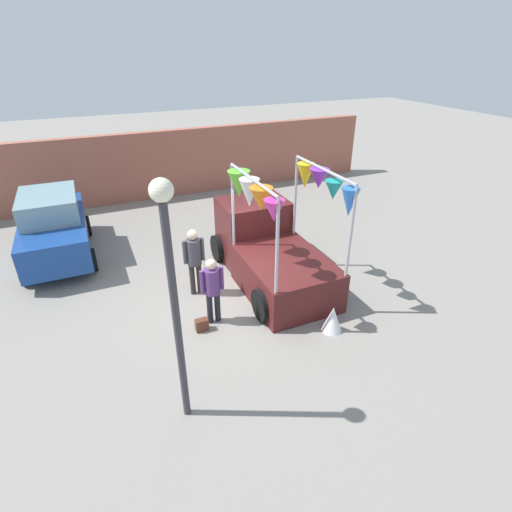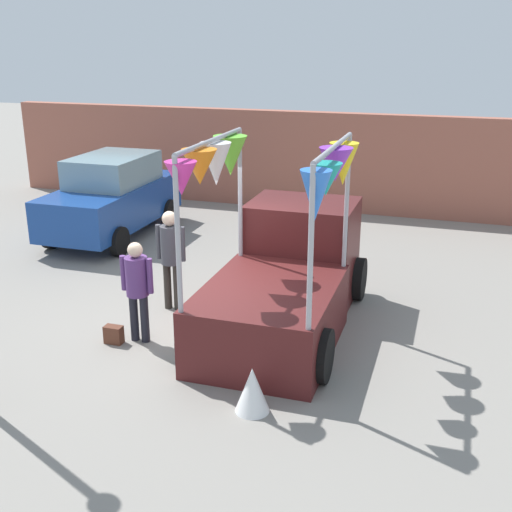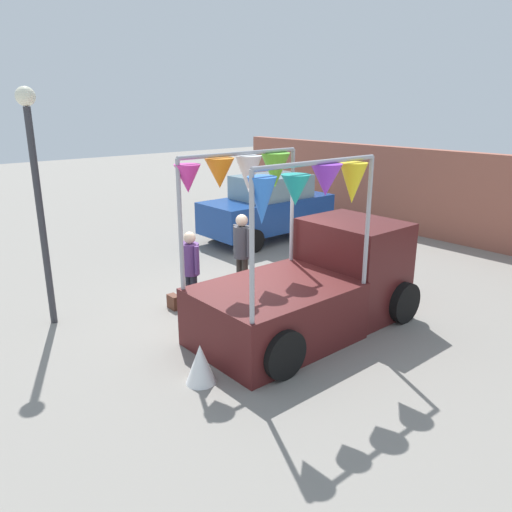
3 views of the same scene
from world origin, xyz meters
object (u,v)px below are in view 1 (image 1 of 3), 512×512
Objects in this scene: vendor_truck at (268,245)px; street_lamp at (172,279)px; folded_kite_bundle_white at (333,319)px; parked_car at (54,226)px; person_vendor at (194,256)px; person_customer at (212,285)px; handbag at (202,325)px.

street_lamp reaches higher than vendor_truck.
street_lamp is 6.92× the size of folded_kite_bundle_white.
parked_car is 4.72m from person_vendor.
folded_kite_bundle_white is at bearing 14.23° from street_lamp.
person_customer is at bearing -145.43° from vendor_truck.
parked_car reaches higher than handbag.
parked_car is at bearing 123.36° from person_customer.
vendor_truck is 2.79m from folded_kite_bundle_white.
person_vendor reaches higher than folded_kite_bundle_white.
person_customer is (3.17, -4.81, 0.01)m from parked_car.
person_customer reaches higher than handbag.
vendor_truck is 2.90m from handbag.
handbag is (-2.32, -1.56, -0.77)m from vendor_truck.
street_lamp is (-3.20, -3.59, 1.78)m from vendor_truck.
handbag is at bearing -101.98° from person_vendor.
person_vendor is 3.57m from folded_kite_bundle_white.
person_customer is 0.91m from handbag.
handbag is at bearing 66.52° from street_lamp.
street_lamp is (-1.20, -3.51, 1.63)m from person_vendor.
vendor_truck is at bearing -33.93° from parked_car.
person_vendor reaches higher than handbag.
parked_car is 6.67× the size of folded_kite_bundle_white.
person_customer is at bearing -56.64° from parked_car.
street_lamp reaches higher than folded_kite_bundle_white.
vendor_truck reaches higher than parked_car.
vendor_truck is at bearing 33.87° from handbag.
parked_car is at bearing 131.40° from folded_kite_bundle_white.
person_vendor is 1.77m from handbag.
folded_kite_bundle_white is at bearing -48.60° from parked_car.
folded_kite_bundle_white is (3.49, 0.89, -2.39)m from street_lamp.
person_customer is at bearing 61.09° from street_lamp.
vendor_truck is 2.39m from person_customer.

